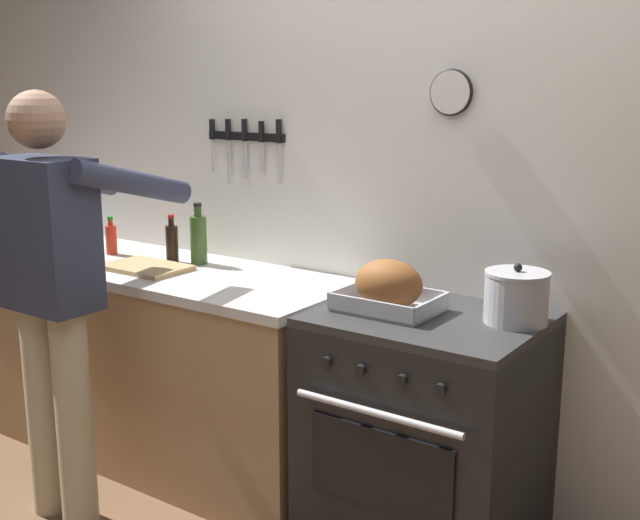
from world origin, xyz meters
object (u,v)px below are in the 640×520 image
(bottle_hot_sauce, at_px, (111,239))
(bottle_soy_sauce, at_px, (172,243))
(stock_pot, at_px, (516,297))
(stove, at_px, (425,436))
(bottle_olive_oil, at_px, (199,239))
(person_cook, at_px, (54,282))
(cutting_board, at_px, (146,267))
(roasting_pan, at_px, (388,288))

(bottle_hot_sauce, xyz_separation_m, bottle_soy_sauce, (0.35, 0.04, 0.02))
(bottle_soy_sauce, bearing_deg, stock_pot, 0.07)
(bottle_hot_sauce, relative_size, bottle_soy_sauce, 0.82)
(stock_pot, distance_m, bottle_soy_sauce, 1.60)
(bottle_soy_sauce, bearing_deg, stove, -3.75)
(bottle_hot_sauce, distance_m, bottle_olive_oil, 0.48)
(stock_pot, xyz_separation_m, bottle_hot_sauce, (-1.95, -0.04, -0.02))
(person_cook, height_order, bottle_hot_sauce, person_cook)
(cutting_board, bearing_deg, stock_pot, 6.28)
(roasting_pan, distance_m, cutting_board, 1.17)
(roasting_pan, xyz_separation_m, bottle_olive_oil, (-1.06, 0.16, 0.03))
(stove, height_order, bottle_olive_oil, bottle_olive_oil)
(stove, height_order, person_cook, person_cook)
(stove, distance_m, bottle_soy_sauce, 1.43)
(roasting_pan, bearing_deg, bottle_hot_sauce, 177.17)
(stove, height_order, stock_pot, stock_pot)
(person_cook, distance_m, roasting_pan, 1.25)
(roasting_pan, bearing_deg, cutting_board, -177.34)
(stove, xyz_separation_m, bottle_soy_sauce, (-1.32, 0.09, 0.54))
(person_cook, distance_m, cutting_board, 0.50)
(cutting_board, distance_m, bottle_soy_sauce, 0.19)
(stove, distance_m, roasting_pan, 0.55)
(bottle_soy_sauce, bearing_deg, bottle_hot_sauce, -173.08)
(bottle_hot_sauce, bearing_deg, cutting_board, -19.39)
(person_cook, relative_size, cutting_board, 4.61)
(bottle_olive_oil, bearing_deg, roasting_pan, -8.63)
(stock_pot, height_order, bottle_soy_sauce, bottle_soy_sauce)
(roasting_pan, height_order, stock_pot, stock_pot)
(bottle_soy_sauce, bearing_deg, cutting_board, -84.90)
(person_cook, height_order, roasting_pan, person_cook)
(stove, bearing_deg, bottle_olive_oil, 173.88)
(roasting_pan, height_order, bottle_olive_oil, bottle_olive_oil)
(stove, xyz_separation_m, person_cook, (-1.27, -0.58, 0.50))
(cutting_board, bearing_deg, person_cook, -85.75)
(bottle_hot_sauce, distance_m, bottle_soy_sauce, 0.36)
(stock_pot, height_order, bottle_olive_oil, bottle_olive_oil)
(cutting_board, bearing_deg, bottle_hot_sauce, 160.61)
(roasting_pan, distance_m, bottle_soy_sauce, 1.19)
(stove, xyz_separation_m, bottle_olive_oil, (-1.20, 0.13, 0.56))
(bottle_olive_oil, bearing_deg, stock_pot, -1.55)
(stock_pot, xyz_separation_m, bottle_olive_oil, (-1.48, 0.04, 0.03))
(stock_pot, bearing_deg, bottle_hot_sauce, -178.69)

